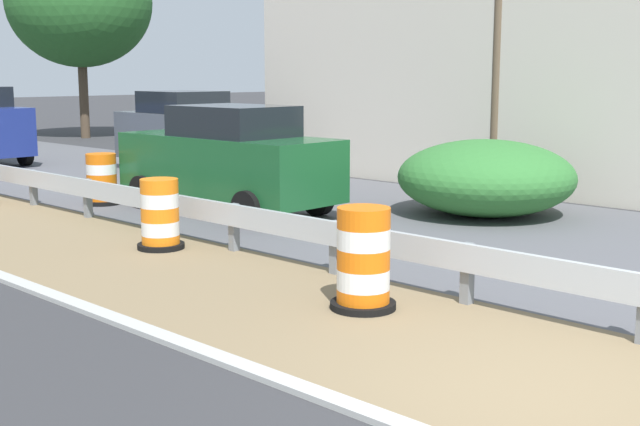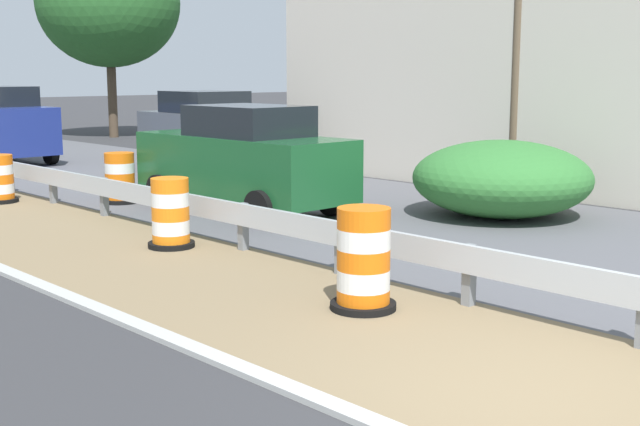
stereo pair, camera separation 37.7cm
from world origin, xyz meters
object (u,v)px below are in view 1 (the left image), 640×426
object	(u,v)px
traffic_barrel_close	(160,217)
traffic_barrel_mid	(102,182)
car_lead_near_lane	(229,159)
traffic_barrel_nearest	(363,263)
car_distant_c	(186,132)
utility_pole_near	(500,17)

from	to	relation	value
traffic_barrel_close	traffic_barrel_mid	distance (m)	4.65
traffic_barrel_mid	car_lead_near_lane	xyz separation A→B (m)	(1.15, -2.54, 0.54)
traffic_barrel_close	car_lead_near_lane	size ratio (longest dim) A/B	0.23
traffic_barrel_nearest	car_lead_near_lane	xyz separation A→B (m)	(3.12, 6.05, 0.48)
traffic_barrel_nearest	car_distant_c	bearing A→B (deg)	61.32
traffic_barrel_mid	traffic_barrel_nearest	bearing A→B (deg)	-102.94
traffic_barrel_nearest	traffic_barrel_close	bearing A→B (deg)	85.90
traffic_barrel_close	utility_pole_near	xyz separation A→B (m)	(8.38, -0.43, 3.25)
traffic_barrel_mid	car_distant_c	bearing A→B (deg)	35.13
traffic_barrel_mid	car_lead_near_lane	bearing A→B (deg)	-65.69
traffic_barrel_nearest	traffic_barrel_close	world-z (taller)	traffic_barrel_nearest
utility_pole_near	traffic_barrel_nearest	bearing A→B (deg)	-156.23
traffic_barrel_nearest	car_lead_near_lane	distance (m)	6.83
traffic_barrel_close	car_distant_c	bearing A→B (deg)	50.72
car_distant_c	car_lead_near_lane	bearing A→B (deg)	-28.19
utility_pole_near	car_distant_c	bearing A→B (deg)	106.09
traffic_barrel_nearest	car_distant_c	world-z (taller)	car_distant_c
traffic_barrel_nearest	utility_pole_near	world-z (taller)	utility_pole_near
traffic_barrel_mid	utility_pole_near	bearing A→B (deg)	-35.42
traffic_barrel_close	car_lead_near_lane	bearing A→B (deg)	32.53
traffic_barrel_mid	utility_pole_near	size ratio (longest dim) A/B	0.14
traffic_barrel_nearest	utility_pole_near	bearing A→B (deg)	23.77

